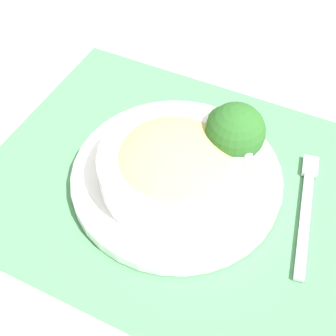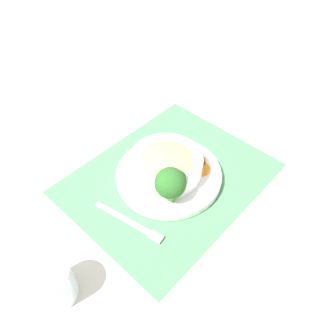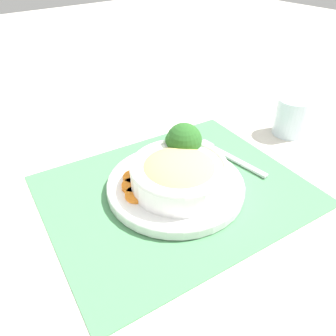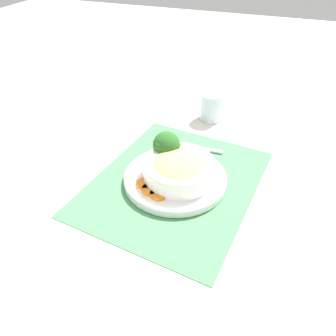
{
  "view_description": "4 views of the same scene",
  "coord_description": "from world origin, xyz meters",
  "px_view_note": "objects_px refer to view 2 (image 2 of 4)",
  "views": [
    {
      "loc": [
        0.11,
        -0.36,
        0.49
      ],
      "look_at": [
        -0.01,
        -0.01,
        0.04
      ],
      "focal_mm": 50.0,
      "sensor_mm": 36.0,
      "label": 1
    },
    {
      "loc": [
        0.45,
        0.33,
        0.65
      ],
      "look_at": [
        -0.0,
        -0.0,
        0.04
      ],
      "focal_mm": 35.0,
      "sensor_mm": 36.0,
      "label": 2
    },
    {
      "loc": [
        -0.33,
        -0.39,
        0.43
      ],
      "look_at": [
        -0.0,
        0.02,
        0.05
      ],
      "focal_mm": 35.0,
      "sensor_mm": 36.0,
      "label": 3
    },
    {
      "loc": [
        -0.64,
        -0.22,
        0.56
      ],
      "look_at": [
        -0.01,
        0.02,
        0.05
      ],
      "focal_mm": 35.0,
      "sensor_mm": 36.0,
      "label": 4
    }
  ],
  "objects_px": {
    "water_glass": "(56,286)",
    "fork": "(135,225)",
    "bowl": "(167,162)",
    "broccoli_floret": "(171,183)"
  },
  "relations": [
    {
      "from": "bowl",
      "to": "water_glass",
      "type": "relative_size",
      "value": 2.0
    },
    {
      "from": "bowl",
      "to": "fork",
      "type": "distance_m",
      "value": 0.18
    },
    {
      "from": "water_glass",
      "to": "fork",
      "type": "relative_size",
      "value": 0.51
    },
    {
      "from": "bowl",
      "to": "water_glass",
      "type": "xyz_separation_m",
      "value": [
        0.38,
        0.01,
        -0.01
      ]
    },
    {
      "from": "broccoli_floret",
      "to": "bowl",
      "type": "bearing_deg",
      "value": -137.59
    },
    {
      "from": "water_glass",
      "to": "bowl",
      "type": "bearing_deg",
      "value": -177.82
    },
    {
      "from": "fork",
      "to": "bowl",
      "type": "bearing_deg",
      "value": -172.41
    },
    {
      "from": "bowl",
      "to": "broccoli_floret",
      "type": "relative_size",
      "value": 2.11
    },
    {
      "from": "broccoli_floret",
      "to": "fork",
      "type": "height_order",
      "value": "broccoli_floret"
    },
    {
      "from": "bowl",
      "to": "water_glass",
      "type": "bearing_deg",
      "value": 2.18
    }
  ]
}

